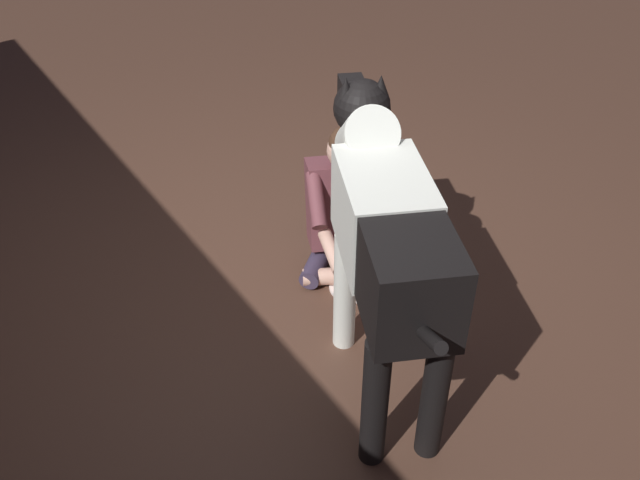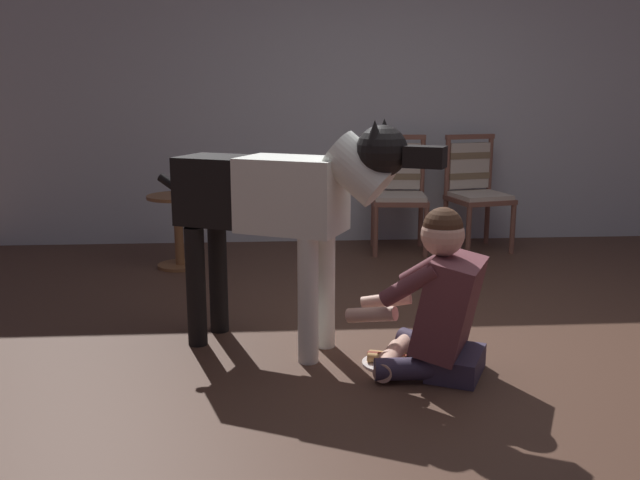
% 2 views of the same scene
% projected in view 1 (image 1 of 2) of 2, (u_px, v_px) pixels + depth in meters
% --- Properties ---
extents(ground_plane, '(12.64, 12.64, 0.00)m').
position_uv_depth(ground_plane, '(271.00, 264.00, 3.81)').
color(ground_plane, '#4D3226').
extents(person_sitting_on_floor, '(0.73, 0.63, 0.83)m').
position_uv_depth(person_sitting_on_floor, '(346.00, 209.00, 3.65)').
color(person_sitting_on_floor, '#3D324A').
rests_on(person_sitting_on_floor, ground).
extents(large_dog, '(1.47, 0.82, 1.24)m').
position_uv_depth(large_dog, '(385.00, 231.00, 2.70)').
color(large_dog, white).
rests_on(large_dog, ground).
extents(hot_dog_on_plate, '(0.26, 0.26, 0.06)m').
position_uv_depth(hot_dog_on_plate, '(353.00, 284.00, 3.63)').
color(hot_dog_on_plate, white).
rests_on(hot_dog_on_plate, ground).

